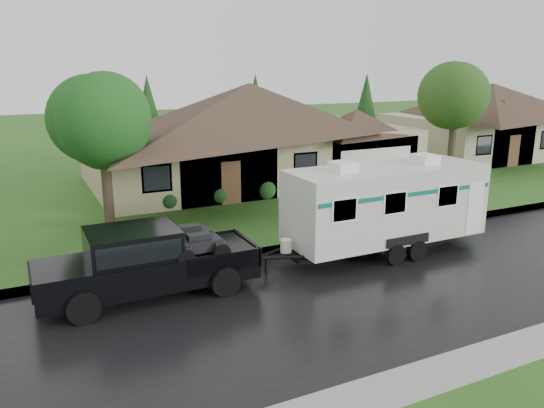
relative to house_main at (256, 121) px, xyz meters
The scene contains 11 objects.
ground 14.48m from the house_main, 99.41° to the right, with size 140.00×140.00×0.00m, color #2E531A.
road 16.40m from the house_main, 98.24° to the right, with size 140.00×8.00×0.01m, color black.
curb 12.32m from the house_main, 101.19° to the right, with size 140.00×0.50×0.15m, color gray.
lawn 4.36m from the house_main, 153.11° to the left, with size 140.00×26.00×0.15m, color #2E531A.
house_main is the anchor object (origin of this frame).
house_neighbor 19.98m from the house_main, ahead, with size 15.12×9.72×6.45m.
tree_left_green 11.76m from the house_main, 145.03° to the right, with size 3.70×3.70×6.12m.
tree_right_green 11.79m from the house_main, 23.35° to the right, with size 3.99×3.99×6.61m.
shrub_row 5.42m from the house_main, 93.69° to the right, with size 13.60×1.00×1.00m.
pickup_truck 16.71m from the house_main, 126.02° to the right, with size 6.37×2.42×2.12m.
travel_trailer 13.51m from the house_main, 93.87° to the right, with size 7.85×2.76×3.52m.
Camera 1 is at (-10.52, -14.39, 6.66)m, focal length 35.00 mm.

